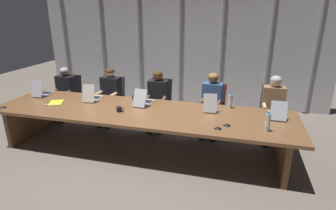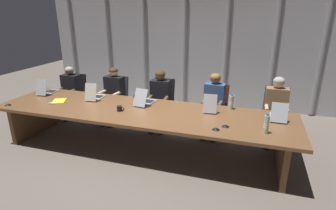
{
  "view_description": "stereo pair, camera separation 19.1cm",
  "coord_description": "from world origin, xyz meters",
  "px_view_note": "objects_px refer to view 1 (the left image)",
  "views": [
    {
      "loc": [
        1.54,
        -3.93,
        2.29
      ],
      "look_at": [
        0.44,
        0.11,
        0.83
      ],
      "focal_mm": 29.06,
      "sensor_mm": 36.0,
      "label": 1
    },
    {
      "loc": [
        1.73,
        -3.88,
        2.29
      ],
      "look_at": [
        0.44,
        0.11,
        0.83
      ],
      "focal_mm": 29.06,
      "sensor_mm": 36.0,
      "label": 2
    }
  ],
  "objects_px": {
    "office_chair_left_end": "(70,101)",
    "conference_mic_right_side": "(218,128)",
    "person_right_mid": "(211,101)",
    "office_chair_left_mid": "(113,105)",
    "water_bottle_primary": "(268,123)",
    "coffee_mug_far": "(119,109)",
    "laptop_left_end": "(43,92)",
    "laptop_center": "(144,101)",
    "laptop_left_mid": "(93,97)",
    "conference_mic_middle": "(3,107)",
    "office_chair_center": "(159,109)",
    "water_bottle_secondary": "(230,102)",
    "office_chair_right_end": "(270,119)",
    "person_left_mid": "(109,93)",
    "coffee_mug_near": "(135,98)",
    "person_right_end": "(273,105)",
    "person_left_end": "(64,90)",
    "conference_mic_left_side": "(227,125)",
    "laptop_right_mid": "(210,106)",
    "spiral_notepad": "(56,103)",
    "person_center": "(157,96)",
    "office_chair_right_mid": "(211,114)",
    "laptop_right_end": "(277,113)"
  },
  "relations": [
    {
      "from": "conference_mic_right_side",
      "to": "coffee_mug_near",
      "type": "bearing_deg",
      "value": 150.84
    },
    {
      "from": "laptop_left_mid",
      "to": "coffee_mug_far",
      "type": "xyz_separation_m",
      "value": [
        0.74,
        -0.44,
        -0.02
      ]
    },
    {
      "from": "office_chair_center",
      "to": "person_center",
      "type": "relative_size",
      "value": 0.81
    },
    {
      "from": "person_center",
      "to": "water_bottle_secondary",
      "type": "height_order",
      "value": "person_center"
    },
    {
      "from": "laptop_right_end",
      "to": "conference_mic_middle",
      "type": "distance_m",
      "value": 4.51
    },
    {
      "from": "office_chair_left_mid",
      "to": "conference_mic_right_side",
      "type": "height_order",
      "value": "office_chair_left_mid"
    },
    {
      "from": "laptop_left_end",
      "to": "conference_mic_left_side",
      "type": "bearing_deg",
      "value": -102.41
    },
    {
      "from": "water_bottle_secondary",
      "to": "laptop_left_end",
      "type": "bearing_deg",
      "value": -176.9
    },
    {
      "from": "office_chair_left_mid",
      "to": "coffee_mug_far",
      "type": "bearing_deg",
      "value": 30.82
    },
    {
      "from": "office_chair_left_mid",
      "to": "office_chair_center",
      "type": "distance_m",
      "value": 1.05
    },
    {
      "from": "person_right_mid",
      "to": "water_bottle_primary",
      "type": "xyz_separation_m",
      "value": [
        0.9,
        -1.28,
        0.18
      ]
    },
    {
      "from": "laptop_left_mid",
      "to": "conference_mic_middle",
      "type": "bearing_deg",
      "value": 117.26
    },
    {
      "from": "office_chair_center",
      "to": "water_bottle_secondary",
      "type": "xyz_separation_m",
      "value": [
        1.44,
        -0.62,
        0.48
      ]
    },
    {
      "from": "person_right_mid",
      "to": "conference_mic_left_side",
      "type": "relative_size",
      "value": 10.85
    },
    {
      "from": "laptop_right_mid",
      "to": "water_bottle_secondary",
      "type": "distance_m",
      "value": 0.37
    },
    {
      "from": "person_right_mid",
      "to": "office_chair_left_mid",
      "type": "bearing_deg",
      "value": -90.34
    },
    {
      "from": "water_bottle_secondary",
      "to": "person_center",
      "type": "bearing_deg",
      "value": 162.24
    },
    {
      "from": "office_chair_left_mid",
      "to": "office_chair_center",
      "type": "bearing_deg",
      "value": 89.8
    },
    {
      "from": "coffee_mug_far",
      "to": "coffee_mug_near",
      "type": "bearing_deg",
      "value": 89.14
    },
    {
      "from": "laptop_left_mid",
      "to": "coffee_mug_near",
      "type": "distance_m",
      "value": 0.77
    },
    {
      "from": "laptop_left_end",
      "to": "laptop_center",
      "type": "xyz_separation_m",
      "value": [
        2.09,
        0.01,
        -0.0
      ]
    },
    {
      "from": "conference_mic_right_side",
      "to": "laptop_left_end",
      "type": "bearing_deg",
      "value": 168.19
    },
    {
      "from": "person_left_end",
      "to": "coffee_mug_far",
      "type": "distance_m",
      "value": 2.15
    },
    {
      "from": "person_center",
      "to": "spiral_notepad",
      "type": "relative_size",
      "value": 3.21
    },
    {
      "from": "office_chair_center",
      "to": "office_chair_right_mid",
      "type": "height_order",
      "value": "office_chair_center"
    },
    {
      "from": "laptop_center",
      "to": "conference_mic_left_side",
      "type": "xyz_separation_m",
      "value": [
        1.47,
        -0.58,
        -0.04
      ]
    },
    {
      "from": "office_chair_left_mid",
      "to": "water_bottle_primary",
      "type": "height_order",
      "value": "water_bottle_primary"
    },
    {
      "from": "person_center",
      "to": "water_bottle_primary",
      "type": "xyz_separation_m",
      "value": [
        1.97,
        -1.28,
        0.18
      ]
    },
    {
      "from": "person_left_end",
      "to": "spiral_notepad",
      "type": "relative_size",
      "value": 3.06
    },
    {
      "from": "laptop_left_end",
      "to": "conference_mic_right_side",
      "type": "relative_size",
      "value": 4.17
    },
    {
      "from": "person_right_end",
      "to": "conference_mic_right_side",
      "type": "xyz_separation_m",
      "value": [
        -0.86,
        -1.37,
        0.06
      ]
    },
    {
      "from": "laptop_left_mid",
      "to": "laptop_center",
      "type": "relative_size",
      "value": 0.9
    },
    {
      "from": "office_chair_left_mid",
      "to": "laptop_left_end",
      "type": "bearing_deg",
      "value": -53.19
    },
    {
      "from": "office_chair_left_end",
      "to": "person_right_end",
      "type": "bearing_deg",
      "value": 85.03
    },
    {
      "from": "office_chair_left_end",
      "to": "conference_mic_right_side",
      "type": "distance_m",
      "value": 3.79
    },
    {
      "from": "coffee_mug_near",
      "to": "person_left_end",
      "type": "bearing_deg",
      "value": 165.7
    },
    {
      "from": "water_bottle_primary",
      "to": "coffee_mug_far",
      "type": "xyz_separation_m",
      "value": [
        -2.26,
        0.17,
        -0.08
      ]
    },
    {
      "from": "conference_mic_right_side",
      "to": "person_center",
      "type": "bearing_deg",
      "value": 133.89
    },
    {
      "from": "coffee_mug_near",
      "to": "spiral_notepad",
      "type": "relative_size",
      "value": 0.35
    },
    {
      "from": "person_right_mid",
      "to": "coffee_mug_far",
      "type": "bearing_deg",
      "value": -47.05
    },
    {
      "from": "water_bottle_secondary",
      "to": "spiral_notepad",
      "type": "relative_size",
      "value": 0.7
    },
    {
      "from": "laptop_left_mid",
      "to": "person_left_end",
      "type": "relative_size",
      "value": 0.4
    },
    {
      "from": "conference_mic_right_side",
      "to": "conference_mic_middle",
      "type": "bearing_deg",
      "value": -178.66
    },
    {
      "from": "office_chair_right_end",
      "to": "person_left_mid",
      "type": "xyz_separation_m",
      "value": [
        -3.21,
        -0.16,
        0.3
      ]
    },
    {
      "from": "laptop_right_mid",
      "to": "office_chair_left_end",
      "type": "xyz_separation_m",
      "value": [
        -3.24,
        0.79,
        -0.44
      ]
    },
    {
      "from": "person_right_end",
      "to": "coffee_mug_far",
      "type": "bearing_deg",
      "value": -66.64
    },
    {
      "from": "person_right_end",
      "to": "conference_mic_right_side",
      "type": "distance_m",
      "value": 1.62
    },
    {
      "from": "conference_mic_middle",
      "to": "office_chair_left_end",
      "type": "bearing_deg",
      "value": 84.56
    },
    {
      "from": "office_chair_left_mid",
      "to": "coffee_mug_far",
      "type": "relative_size",
      "value": 7.15
    },
    {
      "from": "laptop_right_mid",
      "to": "conference_mic_left_side",
      "type": "height_order",
      "value": "laptop_right_mid"
    }
  ]
}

